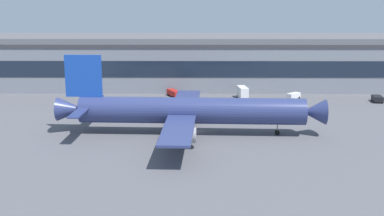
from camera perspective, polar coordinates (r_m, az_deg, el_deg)
ground_plane at (r=113.44m, az=0.51°, el=-2.70°), size 600.00×600.00×0.00m
terminal_building at (r=164.73m, az=0.49°, el=4.91°), size 183.75×20.11×15.33m
airliner at (r=110.33m, az=-0.48°, el=-0.30°), size 59.48×50.76×17.52m
follow_me_car at (r=151.09m, az=11.47°, el=1.39°), size 4.58×4.31×1.85m
stair_truck at (r=149.64m, az=5.77°, el=1.82°), size 3.18×6.27×3.55m
pushback_tractor at (r=153.96m, az=20.37°, el=1.04°), size 3.22×5.11×1.75m
belt_loader at (r=152.19m, az=-2.12°, el=1.75°), size 4.56×6.64×1.95m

